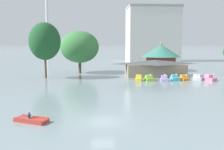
% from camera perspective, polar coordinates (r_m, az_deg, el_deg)
% --- Properties ---
extents(ground_plane, '(2000.00, 2000.00, 0.00)m').
position_cam_1_polar(ground_plane, '(27.27, -2.09, -10.38)').
color(ground_plane, gray).
extents(rowboat_with_rower, '(3.88, 4.05, 1.39)m').
position_cam_1_polar(rowboat_with_rower, '(28.32, -17.72, -9.59)').
color(rowboat_with_rower, '#B7382D').
rests_on(rowboat_with_rower, ground).
extents(pedal_boat_yellow, '(2.03, 2.65, 1.51)m').
position_cam_1_polar(pedal_boat_yellow, '(56.28, 6.02, -0.78)').
color(pedal_boat_yellow, yellow).
rests_on(pedal_boat_yellow, ground).
extents(pedal_boat_lime, '(1.90, 2.65, 1.58)m').
position_cam_1_polar(pedal_boat_lime, '(56.89, 8.34, -0.77)').
color(pedal_boat_lime, '#8CCC3F').
rests_on(pedal_boat_lime, ground).
extents(pedal_boat_lavender, '(1.87, 2.62, 1.66)m').
position_cam_1_polar(pedal_boat_lavender, '(56.69, 11.67, -0.85)').
color(pedal_boat_lavender, '#B299D8').
rests_on(pedal_boat_lavender, ground).
extents(pedal_boat_cyan, '(1.70, 2.36, 1.67)m').
position_cam_1_polar(pedal_boat_cyan, '(58.06, 13.93, -0.70)').
color(pedal_boat_cyan, '#4CB7CC').
rests_on(pedal_boat_cyan, ground).
extents(pedal_boat_orange, '(1.75, 2.69, 1.38)m').
position_cam_1_polar(pedal_boat_orange, '(59.47, 15.93, -0.64)').
color(pedal_boat_orange, orange).
rests_on(pedal_boat_orange, ground).
extents(pedal_boat_white, '(2.32, 2.64, 1.44)m').
position_cam_1_polar(pedal_boat_white, '(60.02, 18.50, -0.62)').
color(pedal_boat_white, white).
rests_on(pedal_boat_white, ground).
extents(pedal_boat_pink, '(2.29, 3.25, 1.68)m').
position_cam_1_polar(pedal_boat_pink, '(60.29, 21.07, -0.66)').
color(pedal_boat_pink, pink).
rests_on(pedal_boat_pink, ground).
extents(boathouse, '(15.59, 7.96, 4.13)m').
position_cam_1_polar(boathouse, '(64.49, 9.63, 1.64)').
color(boathouse, gray).
rests_on(boathouse, ground).
extents(green_roof_pavilion, '(11.64, 11.64, 8.50)m').
position_cam_1_polar(green_roof_pavilion, '(78.23, 10.97, 4.24)').
color(green_roof_pavilion, brown).
rests_on(green_roof_pavilion, ground).
extents(shoreline_tree_tall_left, '(7.36, 7.36, 13.09)m').
position_cam_1_polar(shoreline_tree_tall_left, '(61.88, -14.89, 7.34)').
color(shoreline_tree_tall_left, brown).
rests_on(shoreline_tree_tall_left, ground).
extents(shoreline_tree_mid, '(10.71, 10.71, 11.63)m').
position_cam_1_polar(shoreline_tree_mid, '(71.20, -7.30, 6.28)').
color(shoreline_tree_mid, brown).
rests_on(shoreline_tree_mid, ground).
extents(background_building_block, '(23.24, 15.64, 24.82)m').
position_cam_1_polar(background_building_block, '(119.41, 9.05, 9.06)').
color(background_building_block, silver).
rests_on(background_building_block, ground).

